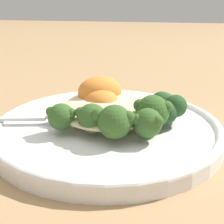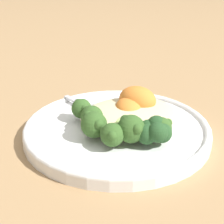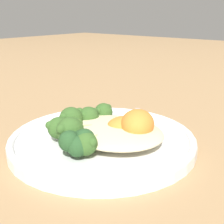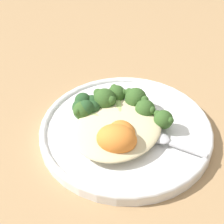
% 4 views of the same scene
% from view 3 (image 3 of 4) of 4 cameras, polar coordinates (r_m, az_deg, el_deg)
% --- Properties ---
extents(ground_plane, '(4.00, 4.00, 0.00)m').
position_cam_3_polar(ground_plane, '(0.50, -0.38, -6.83)').
color(ground_plane, '#9E7A51').
extents(plate, '(0.30, 0.30, 0.02)m').
position_cam_3_polar(plate, '(0.50, -2.09, -5.31)').
color(plate, white).
rests_on(plate, ground_plane).
extents(quinoa_mound, '(0.16, 0.14, 0.02)m').
position_cam_3_polar(quinoa_mound, '(0.48, 0.27, -3.55)').
color(quinoa_mound, beige).
rests_on(quinoa_mound, plate).
extents(broccoli_stalk_0, '(0.08, 0.07, 0.03)m').
position_cam_3_polar(broccoli_stalk_0, '(0.54, -1.39, -0.52)').
color(broccoli_stalk_0, '#9EBC66').
rests_on(broccoli_stalk_0, plate).
extents(broccoli_stalk_1, '(0.08, 0.04, 0.04)m').
position_cam_3_polar(broccoli_stalk_1, '(0.52, -3.56, -1.40)').
color(broccoli_stalk_1, '#9EBC66').
rests_on(broccoli_stalk_1, plate).
extents(broccoli_stalk_2, '(0.09, 0.06, 0.04)m').
position_cam_3_polar(broccoli_stalk_2, '(0.51, -6.65, -1.57)').
color(broccoli_stalk_2, '#9EBC66').
rests_on(broccoli_stalk_2, plate).
extents(broccoli_stalk_3, '(0.09, 0.10, 0.03)m').
position_cam_3_polar(broccoli_stalk_3, '(0.48, -6.84, -3.09)').
color(broccoli_stalk_3, '#9EBC66').
rests_on(broccoli_stalk_3, plate).
extents(broccoli_stalk_4, '(0.07, 0.12, 0.04)m').
position_cam_3_polar(broccoli_stalk_4, '(0.47, -6.07, -3.47)').
color(broccoli_stalk_4, '#9EBC66').
rests_on(broccoli_stalk_4, plate).
extents(broccoli_stalk_5, '(0.05, 0.10, 0.03)m').
position_cam_3_polar(broccoli_stalk_5, '(0.44, -3.60, -5.27)').
color(broccoli_stalk_5, '#9EBC66').
rests_on(broccoli_stalk_5, plate).
extents(sweet_potato_chunk_0, '(0.07, 0.07, 0.03)m').
position_cam_3_polar(sweet_potato_chunk_0, '(0.49, 2.37, -2.66)').
color(sweet_potato_chunk_0, orange).
rests_on(sweet_potato_chunk_0, plate).
extents(sweet_potato_chunk_1, '(0.08, 0.08, 0.05)m').
position_cam_3_polar(sweet_potato_chunk_1, '(0.48, 4.66, -2.23)').
color(sweet_potato_chunk_1, orange).
rests_on(sweet_potato_chunk_1, plate).
extents(kale_tuft, '(0.05, 0.05, 0.04)m').
position_cam_3_polar(kale_tuft, '(0.43, -6.61, -5.33)').
color(kale_tuft, '#234723').
rests_on(kale_tuft, plate).
extents(spoon, '(0.04, 0.10, 0.01)m').
position_cam_3_polar(spoon, '(0.56, 2.25, -1.17)').
color(spoon, '#B7B7BC').
rests_on(spoon, plate).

